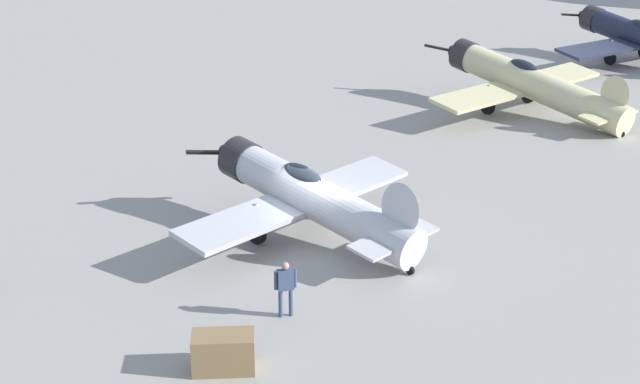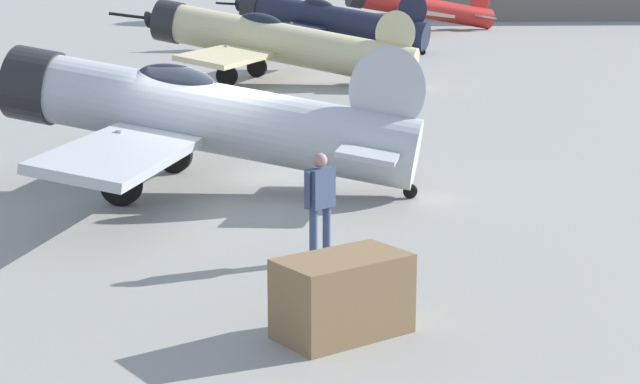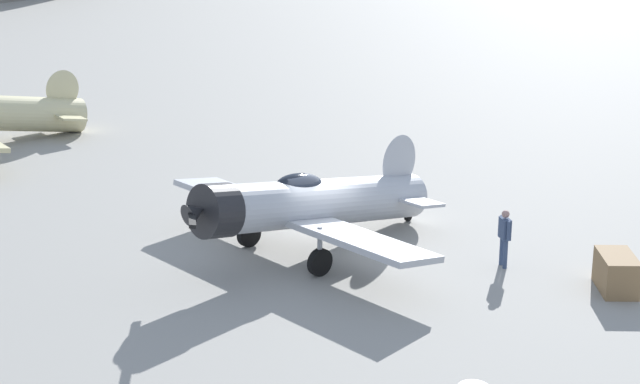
# 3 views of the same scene
# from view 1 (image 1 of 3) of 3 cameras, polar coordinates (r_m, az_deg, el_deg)

# --- Properties ---
(ground_plane) EXTENTS (400.00, 400.00, 0.00)m
(ground_plane) POSITION_cam_1_polar(r_m,az_deg,el_deg) (32.12, -0.00, -3.01)
(ground_plane) COLOR gray
(airplane_foreground) EXTENTS (8.95, 10.06, 3.08)m
(airplane_foreground) POSITION_cam_1_polar(r_m,az_deg,el_deg) (31.84, -0.63, -0.27)
(airplane_foreground) COLOR #B7BABF
(airplane_foreground) RESTS_ON ground_plane
(airplane_mid_apron) EXTENTS (11.75, 11.65, 3.15)m
(airplane_mid_apron) POSITION_cam_1_polar(r_m,az_deg,el_deg) (48.00, 12.70, 6.46)
(airplane_mid_apron) COLOR beige
(airplane_mid_apron) RESTS_ON ground_plane
(ground_crew_mechanic) EXTENTS (0.33, 0.65, 1.71)m
(ground_crew_mechanic) POSITION_cam_1_polar(r_m,az_deg,el_deg) (26.81, -2.12, -5.61)
(ground_crew_mechanic) COLOR #384766
(ground_crew_mechanic) RESTS_ON ground_plane
(equipment_crate) EXTENTS (1.49, 1.85, 1.01)m
(equipment_crate) POSITION_cam_1_polar(r_m,az_deg,el_deg) (24.61, -5.91, -9.68)
(equipment_crate) COLOR olive
(equipment_crate) RESTS_ON ground_plane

